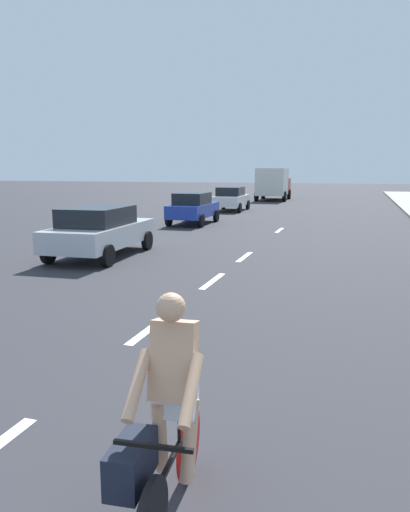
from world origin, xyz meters
name	(u,v)px	position (x,y,z in m)	size (l,w,h in m)	color
ground_plane	(271,237)	(0.00, 20.00, 0.00)	(160.00, 160.00, 0.00)	#2D2D33
lane_stripe_2	(151,328)	(0.00, 7.90, 0.00)	(0.16, 1.80, 0.01)	white
lane_stripe_3	(213,281)	(0.00, 11.64, 0.00)	(0.16, 1.80, 0.01)	white
lane_stripe_4	(245,257)	(0.00, 15.15, 0.00)	(0.16, 1.80, 0.01)	white
lane_stripe_5	(279,230)	(0.00, 22.22, 0.00)	(0.16, 1.80, 0.01)	white
cyclist	(164,421)	(1.99, 3.64, 0.83)	(0.66, 1.71, 1.82)	black
parked_car_silver	(100,230)	(-4.33, 13.85, 0.84)	(2.25, 4.57, 1.57)	#B7BABF
parked_car_blue	(193,207)	(-4.54, 23.47, 0.84)	(1.86, 3.92, 1.57)	#1E389E
parked_car_white	(231,198)	(-4.70, 31.70, 0.84)	(1.99, 4.14, 1.57)	white
delivery_truck	(273,183)	(-3.95, 43.84, 1.50)	(2.85, 6.32, 2.80)	maroon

